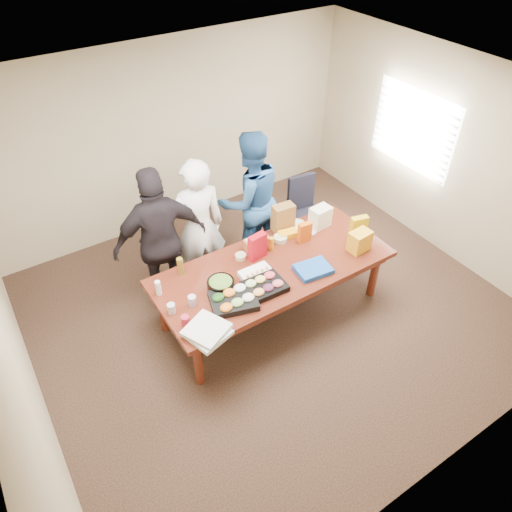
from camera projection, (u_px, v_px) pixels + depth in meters
floor at (272, 311)px, 6.00m from camera, size 5.50×5.00×0.02m
ceiling at (278, 102)px, 4.24m from camera, size 5.50×5.00×0.02m
wall_back at (175, 136)px, 6.72m from camera, size 5.50×0.04×2.70m
wall_front at (465, 393)px, 3.52m from camera, size 5.50×0.04×2.70m
wall_left at (5, 330)px, 3.98m from camera, size 0.04×5.00×2.70m
wall_right at (446, 157)px, 6.25m from camera, size 0.04×5.00×2.70m
window_panel at (413, 130)px, 6.53m from camera, size 0.03×1.40×1.10m
window_blinds at (411, 131)px, 6.51m from camera, size 0.04×1.36×1.00m
conference_table at (272, 289)px, 5.75m from camera, size 2.80×1.20×0.75m
office_chair at (308, 214)px, 6.76m from camera, size 0.56×0.56×0.97m
person_center at (198, 228)px, 5.76m from camera, size 0.74×0.54×1.87m
person_right at (250, 200)px, 6.20m from camera, size 0.97×0.78×1.89m
person_left at (161, 241)px, 5.53m from camera, size 1.17×0.59×1.91m
veggie_tray at (233, 301)px, 5.03m from camera, size 0.57×0.50×0.07m
fruit_tray at (264, 286)px, 5.20m from camera, size 0.46×0.37×0.07m
sheet_cake at (257, 275)px, 5.34m from camera, size 0.37×0.28×0.06m
salad_bowl at (221, 285)px, 5.20m from camera, size 0.36×0.36×0.10m
chip_bag_blue at (313, 269)px, 5.42m from camera, size 0.42×0.34×0.06m
chip_bag_red at (257, 247)px, 5.52m from camera, size 0.23×0.12×0.33m
chip_bag_yellow at (358, 228)px, 5.81m from camera, size 0.22×0.13×0.31m
chip_bag_orange at (305, 232)px, 5.78m from camera, size 0.17×0.09×0.26m
mayo_jar at (249, 244)px, 5.71m from camera, size 0.10×0.10×0.13m
mustard_bottle at (271, 244)px, 5.69m from camera, size 0.07×0.07×0.17m
dressing_bottle at (180, 266)px, 5.34m from camera, size 0.08×0.08×0.22m
ranch_bottle at (158, 288)px, 5.10m from camera, size 0.07×0.07×0.18m
banana_bunch at (288, 234)px, 5.90m from camera, size 0.25×0.17×0.08m
bread_loaf at (257, 243)px, 5.73m from camera, size 0.32×0.15×0.12m
kraft_bag at (283, 218)px, 5.93m from camera, size 0.28×0.18×0.35m
red_cup at (185, 321)px, 4.79m from camera, size 0.09×0.09×0.11m
clear_cup_a at (192, 301)px, 4.99m from camera, size 0.10×0.10×0.12m
clear_cup_b at (171, 308)px, 4.91m from camera, size 0.09×0.09×0.12m
pizza_box_lower at (208, 333)px, 4.71m from camera, size 0.47×0.47×0.04m
pizza_box_upper at (207, 330)px, 4.69m from camera, size 0.50×0.50×0.04m
plate_a at (308, 230)px, 6.02m from camera, size 0.27×0.27×0.01m
plate_b at (296, 224)px, 6.11m from camera, size 0.27×0.27×0.02m
dip_bowl_a at (280, 239)px, 5.84m from camera, size 0.17×0.17×0.07m
dip_bowl_b at (241, 256)px, 5.60m from camera, size 0.14×0.14×0.05m
grocery_bag_white at (320, 217)px, 6.01m from camera, size 0.27×0.20×0.27m
grocery_bag_yellow at (360, 241)px, 5.65m from camera, size 0.27×0.20×0.26m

